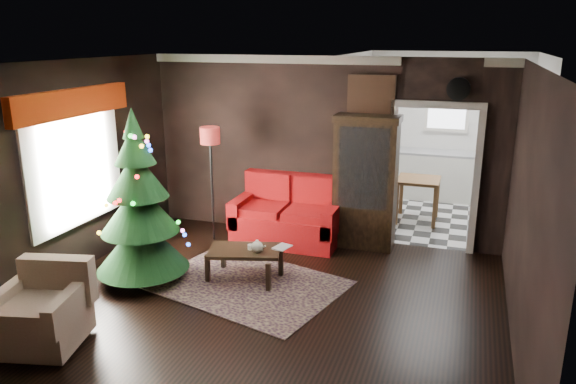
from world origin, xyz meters
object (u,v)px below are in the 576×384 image
(loveseat, at_px, (287,211))
(teapot, at_px, (257,246))
(kitchen_table, at_px, (417,200))
(curio_cabinet, at_px, (365,185))
(coffee_table, at_px, (245,264))
(christmas_tree, at_px, (139,203))
(armchair, at_px, (40,306))
(wall_clock, at_px, (458,89))
(floor_lamp, at_px, (212,188))

(loveseat, height_order, teapot, loveseat)
(kitchen_table, bearing_deg, teapot, -118.05)
(curio_cabinet, relative_size, coffee_table, 2.08)
(christmas_tree, bearing_deg, armchair, -92.53)
(coffee_table, bearing_deg, wall_clock, 37.51)
(floor_lamp, bearing_deg, christmas_tree, -97.43)
(coffee_table, distance_m, wall_clock, 3.76)
(armchair, relative_size, teapot, 4.83)
(loveseat, relative_size, kitchen_table, 2.27)
(loveseat, bearing_deg, kitchen_table, 42.51)
(curio_cabinet, relative_size, armchair, 2.29)
(coffee_table, bearing_deg, armchair, -121.53)
(coffee_table, bearing_deg, curio_cabinet, 53.79)
(floor_lamp, bearing_deg, curio_cabinet, 12.40)
(floor_lamp, distance_m, christmas_tree, 1.66)
(curio_cabinet, distance_m, wall_clock, 1.88)
(kitchen_table, bearing_deg, floor_lamp, -146.56)
(christmas_tree, height_order, wall_clock, wall_clock)
(curio_cabinet, xyz_separation_m, armchair, (-2.56, -3.85, -0.49))
(loveseat, xyz_separation_m, curio_cabinet, (1.15, 0.22, 0.45))
(wall_clock, bearing_deg, teapot, -139.38)
(loveseat, height_order, floor_lamp, floor_lamp)
(loveseat, height_order, armchair, loveseat)
(coffee_table, bearing_deg, kitchen_table, 58.83)
(curio_cabinet, relative_size, kitchen_table, 2.53)
(christmas_tree, relative_size, coffee_table, 2.48)
(armchair, distance_m, coffee_table, 2.54)
(coffee_table, xyz_separation_m, wall_clock, (2.44, 1.87, 2.16))
(loveseat, height_order, coffee_table, loveseat)
(curio_cabinet, bearing_deg, wall_clock, 8.53)
(curio_cabinet, distance_m, teapot, 2.08)
(loveseat, relative_size, armchair, 2.05)
(armchair, relative_size, wall_clock, 2.59)
(curio_cabinet, distance_m, christmas_tree, 3.27)
(christmas_tree, bearing_deg, wall_clock, 32.07)
(curio_cabinet, xyz_separation_m, floor_lamp, (-2.27, -0.50, -0.12))
(curio_cabinet, height_order, floor_lamp, curio_cabinet)
(floor_lamp, relative_size, armchair, 2.28)
(floor_lamp, xyz_separation_m, armchair, (-0.29, -3.35, -0.37))
(wall_clock, bearing_deg, coffee_table, -142.49)
(loveseat, distance_m, coffee_table, 1.50)
(coffee_table, xyz_separation_m, kitchen_table, (1.89, 3.12, 0.16))
(curio_cabinet, bearing_deg, christmas_tree, -139.41)
(armchair, xyz_separation_m, coffee_table, (1.32, 2.15, -0.24))
(curio_cabinet, height_order, armchair, curio_cabinet)
(loveseat, xyz_separation_m, teapot, (0.11, -1.52, 0.00))
(teapot, distance_m, wall_clock, 3.50)
(loveseat, xyz_separation_m, wall_clock, (2.35, 0.40, 1.88))
(armchair, height_order, teapot, armchair)
(coffee_table, bearing_deg, floor_lamp, 130.89)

